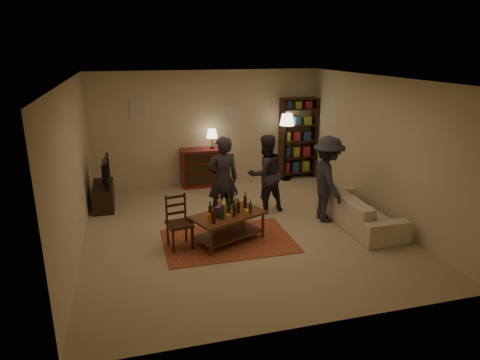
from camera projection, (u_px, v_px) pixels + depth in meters
name	position (u px, v px, depth m)	size (l,w,h in m)	color
floor	(240.00, 228.00, 7.89)	(6.00, 6.00, 0.00)	#C6B793
room_shell	(180.00, 109.00, 9.94)	(6.00, 6.00, 6.00)	beige
rug	(228.00, 241.00, 7.38)	(2.20, 1.50, 0.01)	maroon
coffee_table	(228.00, 218.00, 7.25)	(1.39, 1.10, 0.84)	brown
dining_chair	(178.00, 220.00, 7.05)	(0.46, 0.46, 0.91)	black
tv_stand	(103.00, 190.00, 8.83)	(0.40, 1.00, 1.06)	black
dresser	(203.00, 166.00, 10.20)	(1.00, 0.50, 1.36)	maroon
bookshelf	(298.00, 138.00, 10.71)	(0.90, 0.34, 2.02)	black
floor_lamp	(287.00, 124.00, 10.39)	(0.36, 0.36, 1.66)	black
sofa	(359.00, 209.00, 7.98)	(2.08, 0.81, 0.61)	beige
person_left	(223.00, 180.00, 8.00)	(0.60, 0.40, 1.66)	#27262E
person_right	(265.00, 174.00, 8.50)	(0.77, 0.60, 1.58)	#2A2931
person_by_sofa	(328.00, 179.00, 8.05)	(1.06, 0.61, 1.64)	#292A32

